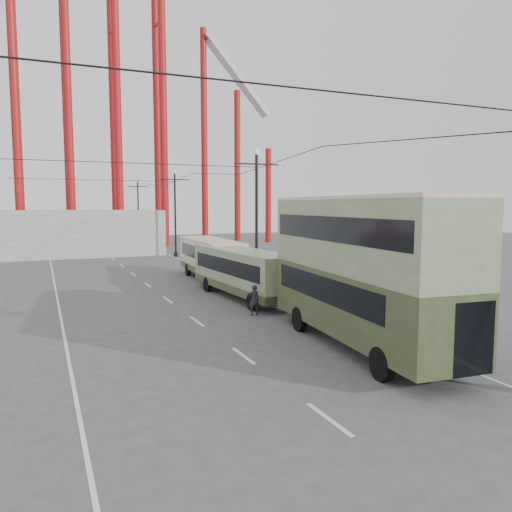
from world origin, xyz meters
name	(u,v)px	position (x,y,z in m)	size (l,w,h in m)	color
ground	(322,388)	(0.00, 0.00, 0.00)	(160.00, 160.00, 0.00)	#464648
road_markings	(157,290)	(-0.86, 19.70, 0.01)	(12.52, 120.00, 0.01)	silver
lamp_post_mid	(257,219)	(5.60, 18.00, 4.68)	(3.20, 0.44, 9.32)	black
lamp_post_far	(175,214)	(5.60, 40.00, 4.68)	(3.20, 0.44, 9.32)	black
lamp_post_distant	(138,211)	(5.60, 62.00, 4.68)	(3.20, 0.44, 9.32)	black
roller_coaster	(78,69)	(-2.49, 56.89, 22.92)	(52.95, 5.00, 55.48)	maroon
fairground_shed	(58,233)	(-6.00, 47.00, 2.50)	(22.00, 10.00, 5.00)	gray
double_decker_bus	(361,264)	(3.63, 3.22, 3.32)	(3.76, 11.25, 5.93)	#313B20
single_decker_green	(243,271)	(3.30, 14.81, 1.64)	(2.96, 10.43, 2.91)	#687857
single_decker_cream	(211,257)	(3.91, 22.74, 1.71)	(2.84, 9.84, 3.03)	beige
pedestrian	(254,300)	(2.05, 10.13, 0.79)	(0.57, 0.38, 1.57)	black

